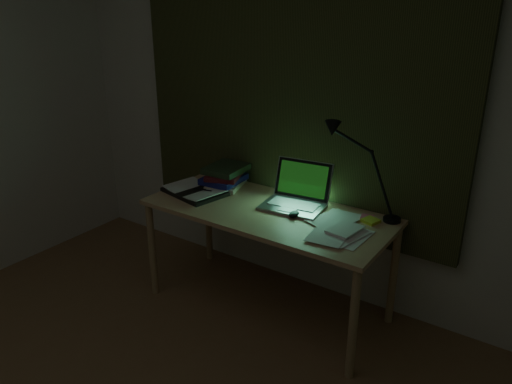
% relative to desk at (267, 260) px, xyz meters
% --- Properties ---
extents(wall_back, '(3.50, 0.00, 2.50)m').
position_rel_desk_xyz_m(wall_back, '(-0.08, 0.40, 0.92)').
color(wall_back, beige).
rests_on(wall_back, ground).
extents(curtain, '(2.20, 0.06, 2.00)m').
position_rel_desk_xyz_m(curtain, '(-0.08, 0.36, 1.12)').
color(curtain, '#2F3319').
rests_on(curtain, wall_back).
extents(desk, '(1.47, 0.64, 0.67)m').
position_rel_desk_xyz_m(desk, '(0.00, 0.00, 0.00)').
color(desk, tan).
rests_on(desk, floor).
extents(laptop, '(0.40, 0.44, 0.26)m').
position_rel_desk_xyz_m(laptop, '(0.11, 0.10, 0.46)').
color(laptop, '#A3A3A7').
rests_on(laptop, desk).
extents(open_textbook, '(0.42, 0.34, 0.03)m').
position_rel_desk_xyz_m(open_textbook, '(-0.52, -0.04, 0.35)').
color(open_textbook, silver).
rests_on(open_textbook, desk).
extents(book_stack, '(0.28, 0.31, 0.14)m').
position_rel_desk_xyz_m(book_stack, '(-0.45, 0.17, 0.41)').
color(book_stack, silver).
rests_on(book_stack, desk).
extents(loose_papers, '(0.41, 0.42, 0.02)m').
position_rel_desk_xyz_m(loose_papers, '(0.46, 0.00, 0.34)').
color(loose_papers, white).
rests_on(loose_papers, desk).
extents(mouse, '(0.06, 0.09, 0.03)m').
position_rel_desk_xyz_m(mouse, '(0.18, -0.00, 0.35)').
color(mouse, black).
rests_on(mouse, desk).
extents(sticky_yellow, '(0.10, 0.10, 0.02)m').
position_rel_desk_xyz_m(sticky_yellow, '(0.57, 0.18, 0.34)').
color(sticky_yellow, yellow).
rests_on(sticky_yellow, desk).
extents(sticky_pink, '(0.09, 0.09, 0.02)m').
position_rel_desk_xyz_m(sticky_pink, '(0.54, 0.21, 0.34)').
color(sticky_pink, '#FF6383').
rests_on(sticky_pink, desk).
extents(desk_lamp, '(0.39, 0.33, 0.53)m').
position_rel_desk_xyz_m(desk_lamp, '(0.66, 0.26, 0.60)').
color(desk_lamp, black).
rests_on(desk_lamp, desk).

